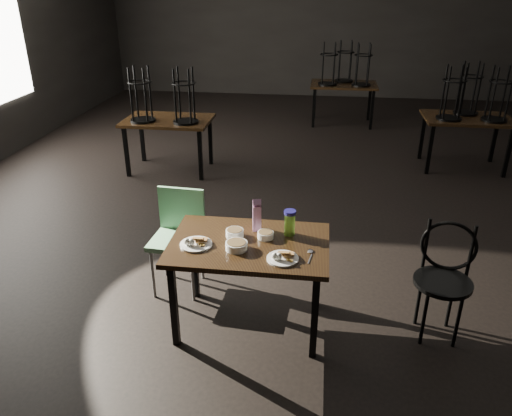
# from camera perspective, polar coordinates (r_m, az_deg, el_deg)

# --- Properties ---
(room) EXTENTS (12.00, 12.04, 3.22)m
(room) POSITION_cam_1_polar(r_m,az_deg,el_deg) (5.70, 9.73, 22.37)
(room) COLOR black
(room) RESTS_ON ground
(main_table) EXTENTS (1.20, 0.80, 0.75)m
(main_table) POSITION_cam_1_polar(r_m,az_deg,el_deg) (3.80, -0.80, -4.99)
(main_table) COLOR black
(main_table) RESTS_ON ground
(plate_left) EXTENTS (0.24, 0.24, 0.08)m
(plate_left) POSITION_cam_1_polar(r_m,az_deg,el_deg) (3.74, -6.93, -3.97)
(plate_left) COLOR white
(plate_left) RESTS_ON main_table
(plate_right) EXTENTS (0.23, 0.23, 0.07)m
(plate_right) POSITION_cam_1_polar(r_m,az_deg,el_deg) (3.54, 3.03, -5.62)
(plate_right) COLOR white
(plate_right) RESTS_ON main_table
(bowl_near) EXTENTS (0.14, 0.14, 0.05)m
(bowl_near) POSITION_cam_1_polar(r_m,az_deg,el_deg) (3.84, -2.45, -2.84)
(bowl_near) COLOR white
(bowl_near) RESTS_ON main_table
(bowl_far) EXTENTS (0.13, 0.13, 0.05)m
(bowl_far) POSITION_cam_1_polar(r_m,az_deg,el_deg) (3.81, 1.10, -3.07)
(bowl_far) COLOR white
(bowl_far) RESTS_ON main_table
(bowl_big) EXTENTS (0.16, 0.16, 0.06)m
(bowl_big) POSITION_cam_1_polar(r_m,az_deg,el_deg) (3.66, -2.25, -4.30)
(bowl_big) COLOR white
(bowl_big) RESTS_ON main_table
(juice_carton) EXTENTS (0.08, 0.08, 0.26)m
(juice_carton) POSITION_cam_1_polar(r_m,az_deg,el_deg) (3.89, 0.11, -0.90)
(juice_carton) COLOR #851868
(juice_carton) RESTS_ON main_table
(water_bottle) EXTENTS (0.10, 0.10, 0.20)m
(water_bottle) POSITION_cam_1_polar(r_m,az_deg,el_deg) (3.83, 3.87, -1.65)
(water_bottle) COLOR #90E342
(water_bottle) RESTS_ON main_table
(spoon) EXTENTS (0.05, 0.21, 0.01)m
(spoon) POSITION_cam_1_polar(r_m,az_deg,el_deg) (3.65, 6.23, -5.04)
(spoon) COLOR silver
(spoon) RESTS_ON main_table
(bentwood_chair) EXTENTS (0.47, 0.46, 0.91)m
(bentwood_chair) POSITION_cam_1_polar(r_m,az_deg,el_deg) (4.06, 20.74, -6.80)
(bentwood_chair) COLOR black
(bentwood_chair) RESTS_ON ground
(school_chair) EXTENTS (0.44, 0.44, 0.90)m
(school_chair) POSITION_cam_1_polar(r_m,az_deg,el_deg) (4.42, -8.85, -2.58)
(school_chair) COLOR #6EAC7C
(school_chair) RESTS_ON ground
(bg_table_left) EXTENTS (1.20, 0.80, 1.48)m
(bg_table_left) POSITION_cam_1_polar(r_m,az_deg,el_deg) (7.10, -10.15, 9.91)
(bg_table_left) COLOR black
(bg_table_left) RESTS_ON ground
(bg_table_right) EXTENTS (1.20, 0.80, 1.48)m
(bg_table_right) POSITION_cam_1_polar(r_m,az_deg,el_deg) (7.70, 23.14, 9.70)
(bg_table_right) COLOR black
(bg_table_right) RESTS_ON ground
(bg_table_far) EXTENTS (1.20, 0.80, 1.48)m
(bg_table_far) POSITION_cam_1_polar(r_m,az_deg,el_deg) (9.53, 10.02, 13.99)
(bg_table_far) COLOR black
(bg_table_far) RESTS_ON ground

